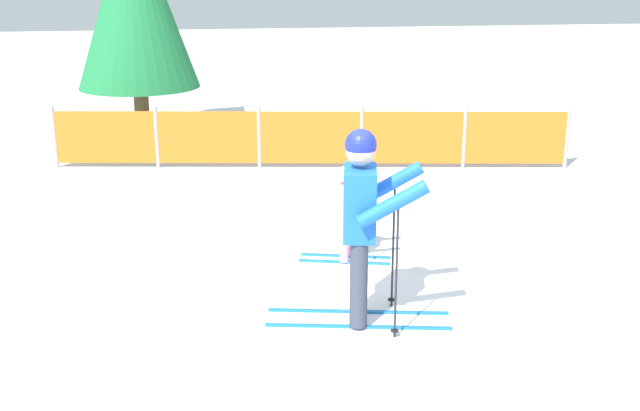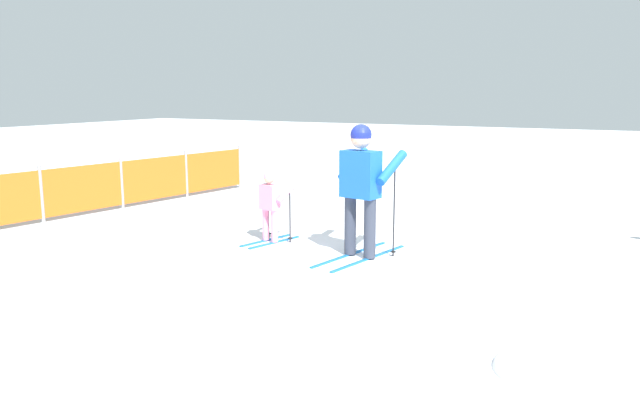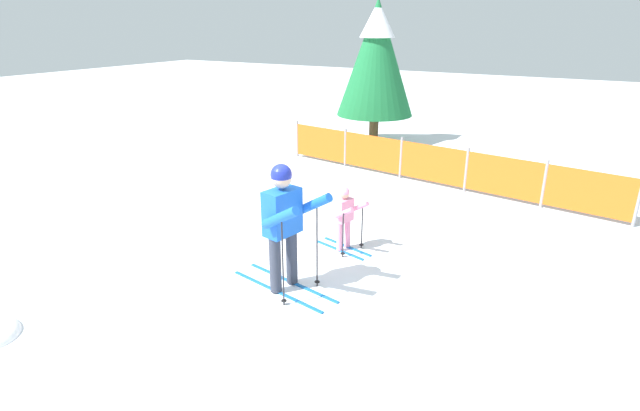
{
  "view_description": "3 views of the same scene",
  "coord_description": "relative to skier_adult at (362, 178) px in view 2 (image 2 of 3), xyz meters",
  "views": [
    {
      "loc": [
        -1.03,
        -6.18,
        3.08
      ],
      "look_at": [
        0.09,
        1.31,
        0.72
      ],
      "focal_mm": 45.0,
      "sensor_mm": 36.0,
      "label": 1
    },
    {
      "loc": [
        -6.94,
        -3.02,
        2.15
      ],
      "look_at": [
        0.31,
        0.78,
        0.62
      ],
      "focal_mm": 35.0,
      "sensor_mm": 36.0,
      "label": 2
    },
    {
      "loc": [
        3.6,
        -4.73,
        3.38
      ],
      "look_at": [
        0.4,
        0.9,
        0.97
      ],
      "focal_mm": 28.0,
      "sensor_mm": 36.0,
      "label": 3
    }
  ],
  "objects": [
    {
      "name": "skier_child",
      "position": [
        0.13,
        1.47,
        -0.43
      ],
      "size": [
        0.99,
        0.53,
        1.03
      ],
      "rotation": [
        0.0,
        0.0,
        -0.26
      ],
      "color": "#1966B2",
      "rests_on": "ground_plane"
    },
    {
      "name": "safety_fence",
      "position": [
        0.28,
        5.36,
        -0.56
      ],
      "size": [
        7.69,
        1.24,
        0.94
      ],
      "rotation": [
        0.0,
        0.0,
        -0.15
      ],
      "color": "gray",
      "rests_on": "ground_plane"
    },
    {
      "name": "snow_mound",
      "position": [
        -2.42,
        -2.6,
        -1.03
      ],
      "size": [
        0.83,
        0.71,
        0.33
      ],
      "primitive_type": "ellipsoid",
      "color": "white",
      "rests_on": "ground_plane"
    },
    {
      "name": "ground_plane",
      "position": [
        -0.29,
        -0.17,
        -1.03
      ],
      "size": [
        60.0,
        60.0,
        0.0
      ],
      "primitive_type": "plane",
      "color": "white"
    },
    {
      "name": "skier_adult",
      "position": [
        0.0,
        0.0,
        0.0
      ],
      "size": [
        1.66,
        0.82,
        1.72
      ],
      "rotation": [
        0.0,
        0.0,
        -0.19
      ],
      "color": "#1966B2",
      "rests_on": "ground_plane"
    }
  ]
}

